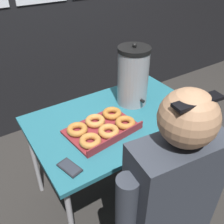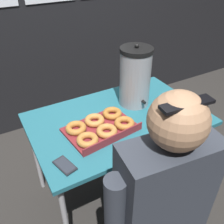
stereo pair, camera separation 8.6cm
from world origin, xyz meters
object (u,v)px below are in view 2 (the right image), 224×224
Objects in this scene: donut_box at (101,127)px; coffee_urn at (135,77)px; cell_phone at (65,165)px; person_seated at (161,214)px.

coffee_urn is (0.35, 0.17, 0.18)m from donut_box.
coffee_urn is 0.76m from cell_phone.
coffee_urn reaches higher than donut_box.
person_seated reaches higher than coffee_urn.
cell_phone is 0.53m from person_seated.
coffee_urn is 0.34× the size of person_seated.
cell_phone is at bearing -45.99° from person_seated.
person_seated is (0.02, -0.59, -0.13)m from donut_box.
coffee_urn is at bearing -107.57° from person_seated.
person_seated is at bearing -67.59° from cell_phone.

